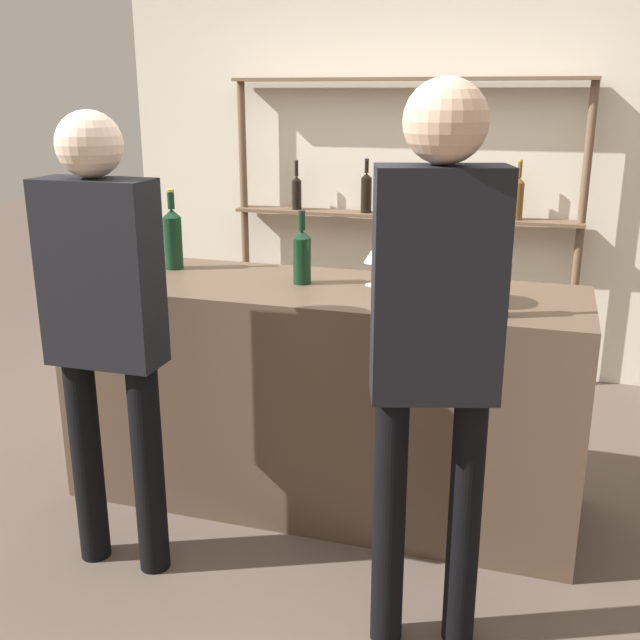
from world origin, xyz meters
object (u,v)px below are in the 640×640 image
Objects in this scene: counter_bottle_0 at (500,283)px; customer_left at (104,312)px; counter_bottle_1 at (302,255)px; wine_glass at (373,256)px; ice_bucket at (450,280)px; customer_right at (436,326)px; counter_bottle_2 at (173,237)px.

counter_bottle_0 is 1.43m from customer_left.
wine_glass is (0.30, 0.06, 0.00)m from counter_bottle_1.
ice_bucket is (0.64, -0.14, -0.03)m from counter_bottle_1.
ice_bucket is 0.12× the size of customer_right.
wine_glass is at bearing 7.98° from customer_right.
wine_glass is 0.95m from customer_right.
counter_bottle_0 reaches higher than counter_bottle_1.
counter_bottle_2 is (-1.49, 0.34, 0.02)m from counter_bottle_0.
ice_bucket is at bearing -10.17° from counter_bottle_2.
customer_right is (1.35, -0.90, -0.03)m from counter_bottle_2.
ice_bucket is at bearing 151.21° from counter_bottle_0.
counter_bottle_2 is at bearing 167.18° from counter_bottle_0.
counter_bottle_2 is at bearing 171.98° from counter_bottle_1.
counter_bottle_1 is at bearing 163.55° from counter_bottle_0.
customer_right reaches higher than counter_bottle_1.
counter_bottle_1 is at bearing -35.25° from customer_left.
counter_bottle_1 is 0.30m from wine_glass.
wine_glass is at bearing 150.75° from counter_bottle_0.
counter_bottle_2 is 0.20× the size of customer_right.
counter_bottle_1 is 0.66m from counter_bottle_2.
counter_bottle_2 is 0.21× the size of customer_left.
counter_bottle_0 is 1.53m from counter_bottle_2.
customer_left reaches higher than counter_bottle_0.
counter_bottle_1 is 1.92× the size of wine_glass.
ice_bucket reaches higher than wine_glass.
counter_bottle_1 is 0.89m from customer_left.
customer_right is (0.69, -0.81, -0.01)m from counter_bottle_1.
customer_right reaches higher than wine_glass.
customer_right reaches higher than ice_bucket.
ice_bucket is 0.67m from customer_right.
counter_bottle_1 reaches higher than wine_glass.
counter_bottle_2 is 1.32m from ice_bucket.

